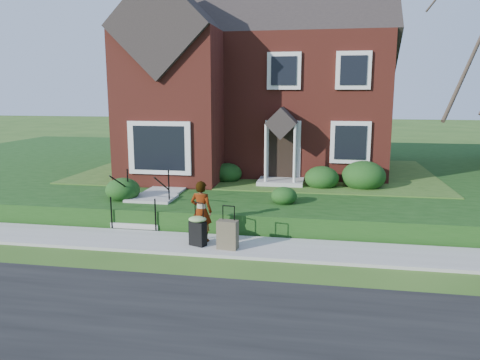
% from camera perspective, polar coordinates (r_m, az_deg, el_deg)
% --- Properties ---
extents(ground, '(120.00, 120.00, 0.00)m').
position_cam_1_polar(ground, '(12.00, -3.23, -8.11)').
color(ground, '#2D5119').
rests_on(ground, ground).
extents(street, '(60.00, 6.00, 0.01)m').
position_cam_1_polar(street, '(7.65, -12.44, -19.87)').
color(street, black).
rests_on(street, ground).
extents(sidewalk, '(60.00, 1.60, 0.08)m').
position_cam_1_polar(sidewalk, '(11.99, -3.23, -7.93)').
color(sidewalk, '#9E9B93').
rests_on(sidewalk, ground).
extents(terrace, '(44.00, 20.00, 0.60)m').
position_cam_1_polar(terrace, '(22.27, 13.47, 1.17)').
color(terrace, '#143A10').
rests_on(terrace, ground).
extents(walkway, '(1.20, 6.00, 0.06)m').
position_cam_1_polar(walkway, '(17.16, -7.53, -0.28)').
color(walkway, '#9E9B93').
rests_on(walkway, terrace).
extents(main_house, '(10.40, 10.20, 9.40)m').
position_cam_1_polar(main_house, '(20.90, 2.32, 14.51)').
color(main_house, maroon).
rests_on(main_house, terrace).
extents(front_steps, '(1.40, 2.02, 1.50)m').
position_cam_1_polar(front_steps, '(14.29, -11.34, -3.25)').
color(front_steps, '#9E9B93').
rests_on(front_steps, ground).
extents(foundation_shrubs, '(9.52, 4.54, 1.11)m').
position_cam_1_polar(foundation_shrubs, '(16.40, 0.11, 0.90)').
color(foundation_shrubs, black).
rests_on(foundation_shrubs, terrace).
extents(woman, '(0.62, 0.46, 1.57)m').
position_cam_1_polar(woman, '(12.00, -4.74, -3.81)').
color(woman, '#999999').
rests_on(woman, sidewalk).
extents(suitcase_black, '(0.56, 0.52, 1.09)m').
position_cam_1_polar(suitcase_black, '(11.75, -5.18, -5.97)').
color(suitcase_black, black).
rests_on(suitcase_black, sidewalk).
extents(suitcase_olive, '(0.53, 0.34, 1.07)m').
position_cam_1_polar(suitcase_olive, '(11.48, -1.52, -6.67)').
color(suitcase_olive, brown).
rests_on(suitcase_olive, sidewalk).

